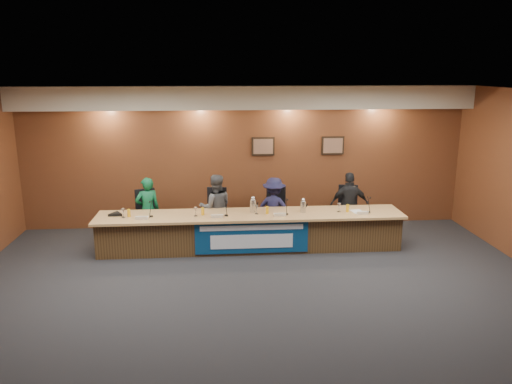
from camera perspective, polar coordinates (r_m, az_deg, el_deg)
The scene contains 39 objects.
floor at distance 8.02m, azimuth 0.55°, elevation -12.42°, with size 10.00×10.00×0.00m, color black.
ceiling at distance 7.19m, azimuth 0.61°, elevation 11.06°, with size 10.00×8.00×0.04m, color silver.
wall_back at distance 11.35m, azimuth -1.22°, elevation 3.99°, with size 10.00×0.04×3.20m, color brown.
soffit at distance 10.94m, azimuth -1.18°, elevation 10.74°, with size 10.00×0.50×0.50m, color beige.
dais_body at distance 10.10m, azimuth -0.65°, elevation -4.59°, with size 6.00×0.80×0.70m, color #4B331A.
dais_top at distance 9.94m, azimuth -0.64°, elevation -2.63°, with size 6.10×0.95×0.05m, color tan.
banner at distance 9.70m, azimuth -0.49°, elevation -5.20°, with size 2.20×0.02×0.65m, color navy.
banner_text_upper at distance 9.63m, azimuth -0.48°, elevation -4.10°, with size 2.00×0.01×0.10m, color silver.
banner_text_lower at distance 9.72m, azimuth -0.48°, elevation -5.67°, with size 1.60×0.01×0.28m, color silver.
wall_photo_left at distance 11.31m, azimuth 0.82°, elevation 5.24°, with size 0.52×0.04×0.42m, color black.
wall_photo_right at distance 11.56m, azimuth 8.77°, elevation 5.27°, with size 0.52×0.04×0.42m, color black.
panelist_a at distance 10.65m, azimuth -12.26°, elevation -2.01°, with size 0.51×0.33×1.39m, color #0C512D.
panelist_b at distance 10.55m, azimuth -4.63°, elevation -1.78°, with size 0.69×0.54×1.42m, color #48494D.
panelist_c at distance 10.63m, azimuth 2.07°, elevation -1.88°, with size 0.86×0.49×1.33m, color #161533.
panelist_d at distance 10.92m, azimuth 10.61°, elevation -1.45°, with size 0.83×0.35×1.42m, color black.
office_chair_a at distance 10.81m, azimuth -12.14°, elevation -2.94°, with size 0.48×0.48×0.08m, color black.
office_chair_b at distance 10.71m, azimuth -4.60°, elevation -2.83°, with size 0.48×0.48×0.08m, color black.
office_chair_c at distance 10.77m, azimuth 2.00°, elevation -2.68°, with size 0.48×0.48×0.08m, color black.
office_chair_d at distance 11.07m, azimuth 10.43°, elevation -2.45°, with size 0.48×0.48×0.08m, color black.
nameplate_a at distance 9.77m, azimuth -12.98°, elevation -2.87°, with size 0.24×0.06×0.09m, color white.
microphone_a at distance 9.94m, azimuth -11.89°, elevation -2.73°, with size 0.07×0.07×0.02m, color black.
juice_glass_a at distance 10.02m, azimuth -14.32°, elevation -2.35°, with size 0.06×0.06×0.15m, color gold.
water_glass_a at distance 9.99m, azimuth -14.92°, elevation -2.35°, with size 0.08×0.08×0.18m, color silver.
nameplate_b at distance 9.65m, azimuth -4.45°, elevation -2.75°, with size 0.24×0.06×0.09m, color white.
microphone_b at distance 9.81m, azimuth -3.42°, elevation -2.68°, with size 0.07×0.07×0.02m, color black.
juice_glass_b at distance 9.88m, azimuth -6.11°, elevation -2.22°, with size 0.06×0.06×0.15m, color gold.
water_glass_b at distance 9.82m, azimuth -6.92°, elevation -2.25°, with size 0.08×0.08×0.18m, color silver.
nameplate_c at distance 9.75m, azimuth 2.77°, elevation -2.56°, with size 0.24×0.06×0.09m, color white.
microphone_c at distance 9.90m, azimuth 3.49°, elevation -2.52°, with size 0.07×0.07×0.02m, color black.
juice_glass_c at distance 9.92m, azimuth 1.29°, elevation -2.08°, with size 0.06×0.06×0.15m, color gold.
water_glass_c at distance 9.89m, azimuth 0.08°, elevation -2.02°, with size 0.08×0.08×0.18m, color silver.
nameplate_d at distance 10.08m, azimuth 12.09°, elevation -2.31°, with size 0.24×0.06×0.09m, color white.
microphone_d at distance 10.27m, azimuth 12.67°, elevation -2.23°, with size 0.07×0.07×0.02m, color black.
juice_glass_d at distance 10.20m, azimuth 10.42°, elevation -1.85°, with size 0.06×0.06×0.15m, color gold.
water_glass_d at distance 10.17m, azimuth 9.47°, elevation -1.77°, with size 0.08×0.08×0.18m, color silver.
carafe_mid at distance 10.01m, azimuth -0.35°, elevation -1.59°, with size 0.13×0.13×0.26m, color silver.
carafe_right at distance 10.04m, azimuth 5.40°, elevation -1.68°, with size 0.11×0.11×0.24m, color silver.
speakerphone at distance 10.19m, azimuth -15.72°, elevation -2.46°, with size 0.32×0.32×0.05m, color black.
paper_stack at distance 10.27m, azimuth 11.52°, elevation -2.21°, with size 0.22×0.30×0.01m, color white.
Camera 1 is at (-0.64, -7.16, 3.56)m, focal length 35.00 mm.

